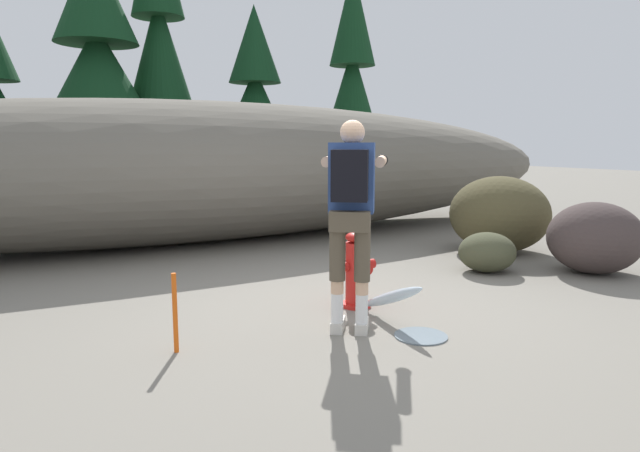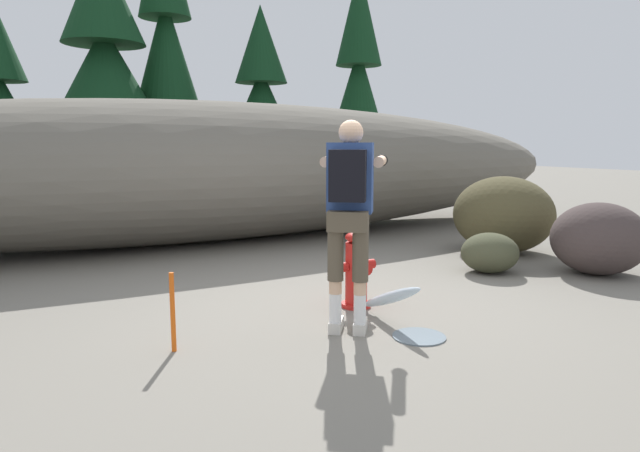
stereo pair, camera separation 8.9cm
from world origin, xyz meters
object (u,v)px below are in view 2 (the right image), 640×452
object	(u,v)px
survey_stake	(173,312)
fire_hydrant	(357,270)
boulder_small	(490,253)
boulder_large	(503,215)
boulder_mid	(599,239)
utility_worker	(350,198)

from	to	relation	value
survey_stake	fire_hydrant	bearing A→B (deg)	10.24
boulder_small	survey_stake	bearing A→B (deg)	-168.83
boulder_small	survey_stake	size ratio (longest dim) A/B	1.14
boulder_large	boulder_small	world-z (taller)	boulder_large
fire_hydrant	boulder_small	bearing A→B (deg)	11.95
boulder_mid	fire_hydrant	bearing A→B (deg)	176.39
survey_stake	utility_worker	bearing A→B (deg)	-7.06
fire_hydrant	utility_worker	size ratio (longest dim) A/B	0.45
boulder_mid	utility_worker	bearing A→B (deg)	-175.28
fire_hydrant	utility_worker	world-z (taller)	utility_worker
boulder_large	survey_stake	world-z (taller)	boulder_large
fire_hydrant	boulder_mid	xyz separation A→B (m)	(3.22, -0.20, 0.07)
boulder_large	boulder_mid	xyz separation A→B (m)	(-0.01, -1.50, -0.11)
fire_hydrant	survey_stake	distance (m)	1.83
boulder_small	survey_stake	xyz separation A→B (m)	(-3.95, -0.78, 0.06)
fire_hydrant	boulder_mid	bearing A→B (deg)	-3.61
boulder_large	boulder_mid	bearing A→B (deg)	-90.52
utility_worker	survey_stake	bearing A→B (deg)	120.18
fire_hydrant	boulder_mid	world-z (taller)	boulder_mid
boulder_small	survey_stake	world-z (taller)	survey_stake
boulder_mid	survey_stake	xyz separation A→B (m)	(-5.01, -0.12, -0.12)
fire_hydrant	boulder_large	world-z (taller)	boulder_large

